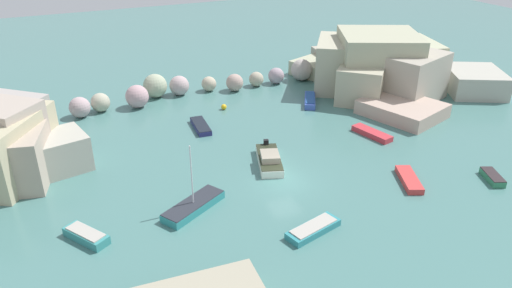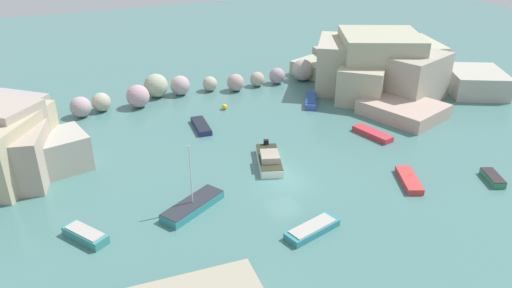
{
  "view_description": "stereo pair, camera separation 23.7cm",
  "coord_description": "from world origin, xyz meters",
  "px_view_note": "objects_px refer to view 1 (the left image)",
  "views": [
    {
      "loc": [
        -16.56,
        -29.8,
        20.16
      ],
      "look_at": [
        0.0,
        5.48,
        1.0
      ],
      "focal_mm": 34.13,
      "sensor_mm": 36.0,
      "label": 1
    },
    {
      "loc": [
        -16.35,
        -29.9,
        20.16
      ],
      "look_at": [
        0.0,
        5.48,
        1.0
      ],
      "focal_mm": 34.13,
      "sensor_mm": 36.0,
      "label": 2
    }
  ],
  "objects_px": {
    "moored_boat_4": "(372,133)",
    "moored_boat_9": "(492,177)",
    "moored_boat_6": "(269,159)",
    "moored_boat_8": "(313,229)",
    "channel_buoy": "(224,107)",
    "moored_boat_3": "(310,100)",
    "moored_boat_0": "(194,206)",
    "moored_boat_1": "(409,180)",
    "moored_boat_2": "(201,126)",
    "moored_boat_5": "(86,235)"
  },
  "relations": [
    {
      "from": "moored_boat_6",
      "to": "moored_boat_8",
      "type": "relative_size",
      "value": 1.26
    },
    {
      "from": "moored_boat_5",
      "to": "moored_boat_9",
      "type": "height_order",
      "value": "moored_boat_5"
    },
    {
      "from": "moored_boat_8",
      "to": "moored_boat_5",
      "type": "bearing_deg",
      "value": 143.83
    },
    {
      "from": "moored_boat_1",
      "to": "moored_boat_5",
      "type": "distance_m",
      "value": 24.92
    },
    {
      "from": "channel_buoy",
      "to": "moored_boat_0",
      "type": "relative_size",
      "value": 0.11
    },
    {
      "from": "moored_boat_2",
      "to": "moored_boat_6",
      "type": "xyz_separation_m",
      "value": [
        2.85,
        -9.7,
        0.23
      ]
    },
    {
      "from": "moored_boat_2",
      "to": "moored_boat_9",
      "type": "xyz_separation_m",
      "value": [
        18.11,
        -19.84,
        0.03
      ]
    },
    {
      "from": "moored_boat_2",
      "to": "moored_boat_6",
      "type": "distance_m",
      "value": 10.11
    },
    {
      "from": "channel_buoy",
      "to": "moored_boat_2",
      "type": "height_order",
      "value": "channel_buoy"
    },
    {
      "from": "moored_boat_3",
      "to": "moored_boat_0",
      "type": "bearing_deg",
      "value": -21.01
    },
    {
      "from": "moored_boat_1",
      "to": "moored_boat_2",
      "type": "bearing_deg",
      "value": -121.06
    },
    {
      "from": "moored_boat_0",
      "to": "moored_boat_6",
      "type": "distance_m",
      "value": 9.05
    },
    {
      "from": "moored_boat_0",
      "to": "moored_boat_8",
      "type": "xyz_separation_m",
      "value": [
        6.54,
        -6.09,
        -0.07
      ]
    },
    {
      "from": "channel_buoy",
      "to": "moored_boat_8",
      "type": "height_order",
      "value": "channel_buoy"
    },
    {
      "from": "moored_boat_2",
      "to": "moored_boat_9",
      "type": "relative_size",
      "value": 1.51
    },
    {
      "from": "moored_boat_2",
      "to": "moored_boat_4",
      "type": "relative_size",
      "value": 0.97
    },
    {
      "from": "moored_boat_0",
      "to": "moored_boat_6",
      "type": "bearing_deg",
      "value": -3.71
    },
    {
      "from": "moored_boat_2",
      "to": "moored_boat_9",
      "type": "bearing_deg",
      "value": 47.95
    },
    {
      "from": "moored_boat_0",
      "to": "moored_boat_1",
      "type": "height_order",
      "value": "moored_boat_0"
    },
    {
      "from": "moored_boat_5",
      "to": "moored_boat_9",
      "type": "bearing_deg",
      "value": -132.66
    },
    {
      "from": "moored_boat_2",
      "to": "moored_boat_8",
      "type": "relative_size",
      "value": 0.98
    },
    {
      "from": "moored_boat_0",
      "to": "moored_boat_5",
      "type": "xyz_separation_m",
      "value": [
        -7.64,
        -0.36,
        -0.01
      ]
    },
    {
      "from": "channel_buoy",
      "to": "moored_boat_9",
      "type": "relative_size",
      "value": 0.22
    },
    {
      "from": "moored_boat_0",
      "to": "moored_boat_9",
      "type": "distance_m",
      "value": 24.24
    },
    {
      "from": "moored_boat_2",
      "to": "moored_boat_8",
      "type": "distance_m",
      "value": 19.72
    },
    {
      "from": "moored_boat_4",
      "to": "moored_boat_8",
      "type": "height_order",
      "value": "moored_boat_8"
    },
    {
      "from": "moored_boat_5",
      "to": "channel_buoy",
      "type": "bearing_deg",
      "value": -75.7
    },
    {
      "from": "channel_buoy",
      "to": "moored_boat_8",
      "type": "bearing_deg",
      "value": -96.69
    },
    {
      "from": "moored_boat_9",
      "to": "moored_boat_1",
      "type": "bearing_deg",
      "value": -88.79
    },
    {
      "from": "moored_boat_1",
      "to": "moored_boat_6",
      "type": "bearing_deg",
      "value": -105.56
    },
    {
      "from": "channel_buoy",
      "to": "moored_boat_4",
      "type": "xyz_separation_m",
      "value": [
        10.51,
        -12.46,
        -0.04
      ]
    },
    {
      "from": "moored_boat_3",
      "to": "moored_boat_6",
      "type": "distance_m",
      "value": 15.36
    },
    {
      "from": "moored_boat_4",
      "to": "moored_boat_6",
      "type": "height_order",
      "value": "moored_boat_6"
    },
    {
      "from": "channel_buoy",
      "to": "moored_boat_6",
      "type": "height_order",
      "value": "moored_boat_6"
    },
    {
      "from": "channel_buoy",
      "to": "moored_boat_3",
      "type": "xyz_separation_m",
      "value": [
        9.55,
        -2.36,
        0.05
      ]
    },
    {
      "from": "channel_buoy",
      "to": "moored_boat_1",
      "type": "relative_size",
      "value": 0.15
    },
    {
      "from": "moored_boat_9",
      "to": "moored_boat_8",
      "type": "bearing_deg",
      "value": -66.83
    },
    {
      "from": "moored_boat_6",
      "to": "moored_boat_9",
      "type": "bearing_deg",
      "value": 76.08
    },
    {
      "from": "moored_boat_3",
      "to": "moored_boat_1",
      "type": "bearing_deg",
      "value": 25.08
    },
    {
      "from": "moored_boat_3",
      "to": "moored_boat_4",
      "type": "distance_m",
      "value": 10.14
    },
    {
      "from": "moored_boat_8",
      "to": "moored_boat_9",
      "type": "distance_m",
      "value": 16.88
    },
    {
      "from": "moored_boat_8",
      "to": "moored_boat_2",
      "type": "bearing_deg",
      "value": 79.41
    },
    {
      "from": "moored_boat_4",
      "to": "moored_boat_9",
      "type": "xyz_separation_m",
      "value": [
        3.63,
        -11.1,
        0.02
      ]
    },
    {
      "from": "channel_buoy",
      "to": "moored_boat_9",
      "type": "height_order",
      "value": "channel_buoy"
    },
    {
      "from": "moored_boat_1",
      "to": "moored_boat_4",
      "type": "relative_size",
      "value": 0.95
    },
    {
      "from": "moored_boat_3",
      "to": "moored_boat_4",
      "type": "bearing_deg",
      "value": 35.98
    },
    {
      "from": "moored_boat_1",
      "to": "moored_boat_2",
      "type": "xyz_separation_m",
      "value": [
        -11.74,
        17.21,
        0.01
      ]
    },
    {
      "from": "moored_boat_3",
      "to": "moored_boat_6",
      "type": "bearing_deg",
      "value": -13.44
    },
    {
      "from": "moored_boat_8",
      "to": "channel_buoy",
      "type": "bearing_deg",
      "value": 69.15
    },
    {
      "from": "moored_boat_6",
      "to": "moored_boat_8",
      "type": "xyz_separation_m",
      "value": [
        -1.62,
        -9.99,
        -0.21
      ]
    }
  ]
}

